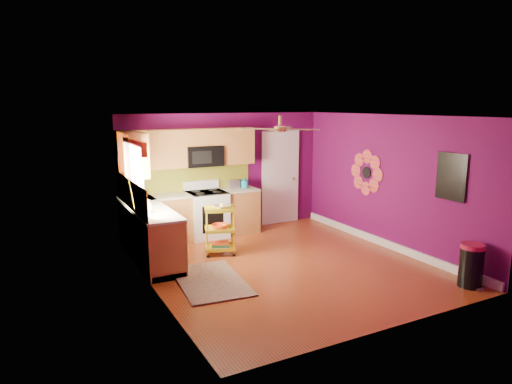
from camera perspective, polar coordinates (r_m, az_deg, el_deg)
ground at (r=7.86m, az=3.61°, el=-9.07°), size 5.00×5.00×0.00m
room_envelope at (r=7.47m, az=3.94°, el=2.81°), size 4.54×5.04×2.52m
lower_cabinets at (r=8.79m, az=-10.15°, el=-4.07°), size 2.81×2.31×0.94m
electric_range at (r=9.36m, az=-6.16°, el=-2.73°), size 0.76×0.66×1.13m
upper_cabinetry at (r=8.91m, az=-10.50°, el=5.06°), size 2.80×2.30×1.26m
left_window at (r=7.59m, az=-15.02°, el=3.39°), size 0.08×1.35×1.08m
panel_door at (r=10.33m, az=3.03°, el=1.69°), size 0.95×0.11×2.15m
right_wall_art at (r=8.60m, az=17.76°, el=2.12°), size 0.04×2.74×1.04m
ceiling_fan at (r=7.56m, az=3.03°, el=7.93°), size 1.01×1.01×0.26m
shag_rug at (r=7.18m, az=-5.71°, el=-10.98°), size 1.12×1.66×0.02m
rolling_cart at (r=8.25m, az=-4.47°, el=-4.55°), size 0.62×0.53×0.95m
trash_can at (r=7.57m, az=25.30°, el=-8.29°), size 0.44×0.44×0.66m
teal_kettle at (r=9.65m, az=-1.50°, el=1.04°), size 0.18×0.18×0.21m
toaster at (r=9.57m, az=-2.80°, el=0.98°), size 0.22×0.15×0.18m
soap_bottle_a at (r=7.77m, az=-13.35°, el=-1.60°), size 0.09×0.09×0.19m
soap_bottle_b at (r=8.17m, az=-13.48°, el=-1.14°), size 0.12×0.12×0.16m
counter_dish at (r=8.78m, az=-14.33°, el=-0.65°), size 0.26×0.26×0.06m
counter_cup at (r=7.62m, az=-13.25°, el=-2.21°), size 0.13×0.13×0.10m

